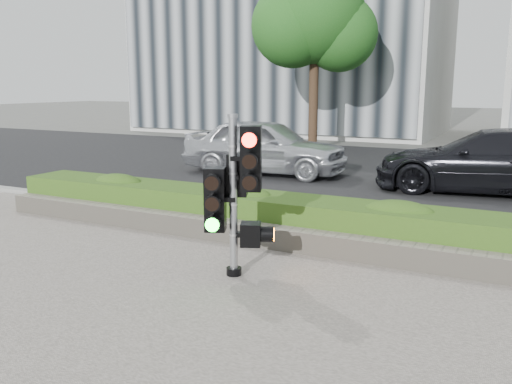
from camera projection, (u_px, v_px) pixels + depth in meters
The scene contains 9 objects.
ground at pixel (231, 293), 6.81m from camera, with size 120.00×120.00×0.00m, color #51514C.
road at pixel (403, 175), 15.55m from camera, with size 60.00×13.00×0.02m, color black.
curb at pixel (319, 229), 9.55m from camera, with size 60.00×0.25×0.12m, color gray.
stone_wall at pixel (291, 239), 8.43m from camera, with size 12.00×0.32×0.34m, color gray.
hedge at pixel (307, 220), 8.96m from camera, with size 12.00×1.00×0.68m, color #598F2C.
tree_left at pixel (315, 18), 20.56m from camera, with size 4.61×4.03×7.34m.
traffic_signal at pixel (236, 188), 7.15m from camera, with size 0.79×0.70×2.17m.
car_silver at pixel (265, 146), 15.57m from camera, with size 1.90×4.73×1.61m, color silver.
car_dark at pixel (490, 161), 12.85m from camera, with size 2.15×5.29×1.54m, color black.
Camera 1 is at (3.19, -5.59, 2.57)m, focal length 38.00 mm.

